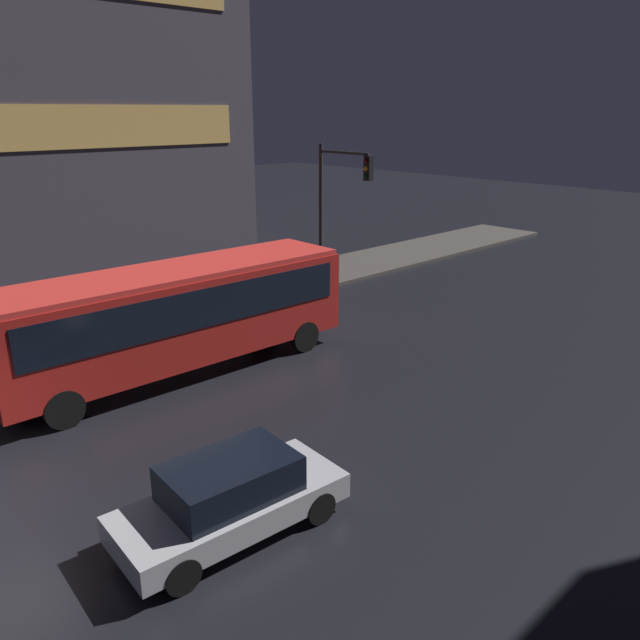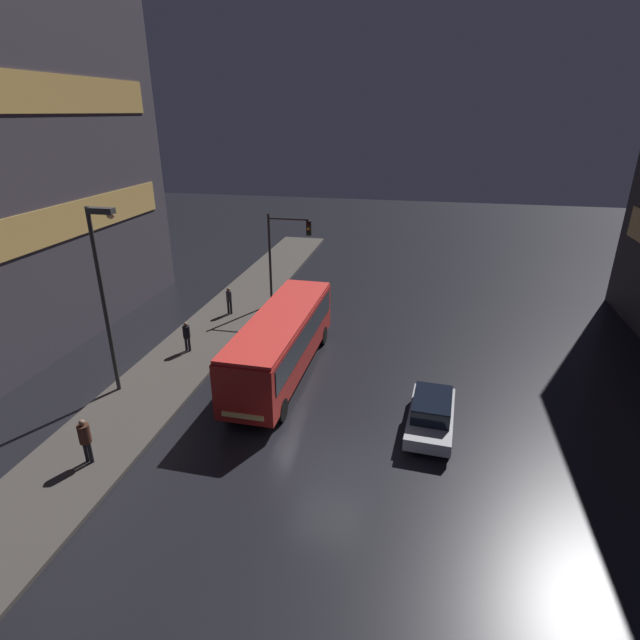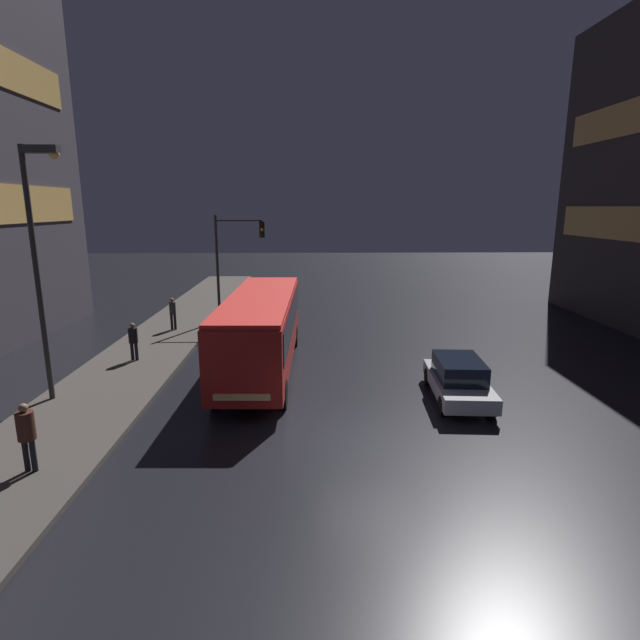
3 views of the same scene
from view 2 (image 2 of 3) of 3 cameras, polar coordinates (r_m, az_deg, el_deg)
ground_plane at (r=18.92m, az=0.84°, el=-16.45°), size 120.00×120.00×0.00m
sidewalk_left at (r=29.58m, az=-12.68°, el=-1.54°), size 4.00×48.00×0.15m
bus_near at (r=23.94m, az=-4.37°, el=-2.05°), size 2.78×10.62×3.16m
car_taxi at (r=20.88m, az=12.60°, el=-10.33°), size 2.03×4.36×1.48m
pedestrian_near at (r=27.20m, az=-15.00°, el=-1.56°), size 0.45×0.45×1.64m
pedestrian_mid at (r=31.69m, az=-10.36°, el=2.42°), size 0.48×0.48×1.72m
pedestrian_far at (r=20.10m, az=-25.29°, el=-11.97°), size 0.59×0.59×1.80m
traffic_light_main at (r=31.75m, az=-4.17°, el=8.40°), size 2.80×0.35×6.16m
street_lamp_sidewalk at (r=22.79m, az=-23.47°, el=4.61°), size 1.25×0.36×8.33m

